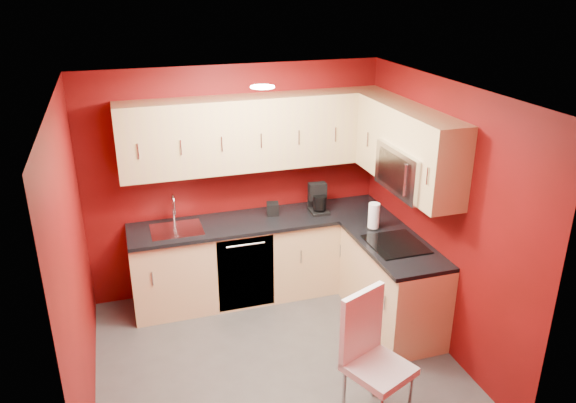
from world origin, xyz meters
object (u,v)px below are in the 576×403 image
napkin_holder (273,209)px  paper_towel (374,216)px  dining_chair (379,362)px  coffee_maker (319,199)px  microwave (413,170)px  sink (176,226)px

napkin_holder → paper_towel: 1.10m
napkin_holder → dining_chair: 2.26m
coffee_maker → paper_towel: bearing=-51.7°
microwave → dining_chair: bearing=-125.7°
coffee_maker → sink: bearing=-178.7°
paper_towel → dining_chair: paper_towel is taller
coffee_maker → napkin_holder: 0.51m
napkin_holder → dining_chair: dining_chair is taller
napkin_holder → paper_towel: paper_towel is taller
dining_chair → coffee_maker: bearing=59.2°
microwave → coffee_maker: 1.26m
microwave → napkin_holder: size_ratio=5.59×
sink → coffee_maker: sink is taller
sink → napkin_holder: 1.05m
microwave → napkin_holder: (-1.05, 1.06, -0.68)m
dining_chair → sink: bearing=97.1°
microwave → napkin_holder: 1.64m
paper_towel → coffee_maker: bearing=125.6°
sink → dining_chair: sink is taller
sink → dining_chair: (1.27, -2.15, -0.40)m
microwave → napkin_holder: microwave is taller
sink → microwave: bearing=-25.6°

